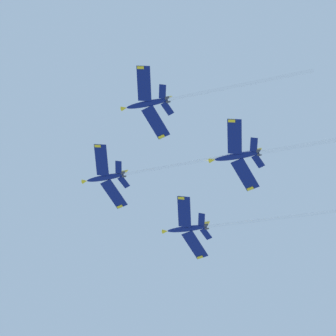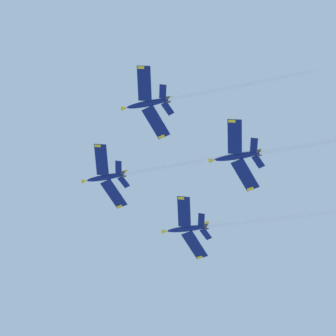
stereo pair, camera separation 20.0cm
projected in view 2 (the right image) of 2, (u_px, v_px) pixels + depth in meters
jet_lead at (132, 173)px, 166.94m from camera, size 35.93×36.38×16.81m
jet_left_wing at (181, 97)px, 153.10m from camera, size 36.18×35.69×17.19m
jet_right_wing at (225, 224)px, 165.15m from camera, size 41.59×41.74×20.12m
jet_slot at (283, 149)px, 150.09m from camera, size 37.16×37.21×17.68m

